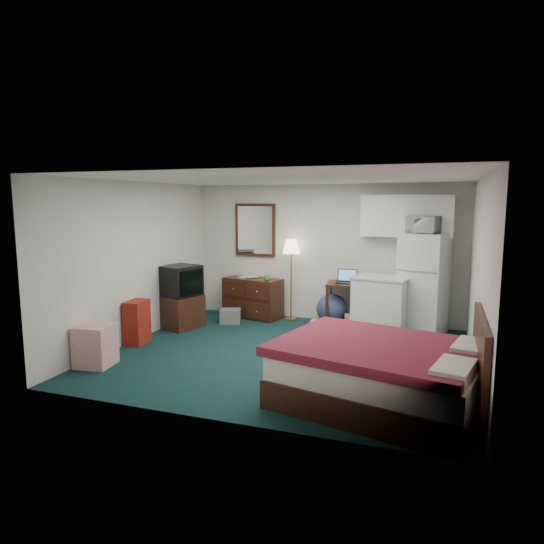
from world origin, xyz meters
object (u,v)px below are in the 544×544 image
at_px(fridge, 423,284).
at_px(bed, 380,374).
at_px(dresser, 253,298).
at_px(floor_lamp, 291,280).
at_px(desk, 344,304).
at_px(suitcase, 137,322).
at_px(tv_stand, 182,312).
at_px(kitchen_counter, 381,306).

relative_size(fridge, bed, 0.81).
relative_size(dresser, floor_lamp, 0.73).
xyz_separation_m(desk, suitcase, (-2.81, -2.18, -0.05)).
distance_m(dresser, floor_lamp, 0.83).
bearing_deg(fridge, bed, -79.09).
xyz_separation_m(floor_lamp, desk, (1.02, -0.11, -0.36)).
xyz_separation_m(dresser, fridge, (3.09, -0.10, 0.46)).
bearing_deg(floor_lamp, fridge, -3.88).
height_order(dresser, fridge, fridge).
relative_size(desk, suitcase, 1.14).
bearing_deg(tv_stand, fridge, 34.11).
bearing_deg(kitchen_counter, desk, 168.79).
bearing_deg(desk, bed, -78.47).
relative_size(dresser, kitchen_counter, 1.19).
distance_m(floor_lamp, kitchen_counter, 1.76).
xyz_separation_m(desk, bed, (1.03, -3.21, -0.05)).
height_order(desk, bed, desk).
bearing_deg(dresser, tv_stand, -114.75).
height_order(desk, kitchen_counter, kitchen_counter).
height_order(desk, fridge, fridge).
bearing_deg(kitchen_counter, floor_lamp, 178.11).
distance_m(fridge, bed, 3.21).
distance_m(dresser, kitchen_counter, 2.46).
bearing_deg(tv_stand, suitcase, -78.67).
relative_size(bed, suitcase, 3.06).
bearing_deg(floor_lamp, suitcase, -127.98).
relative_size(kitchen_counter, fridge, 0.55).
height_order(fridge, tv_stand, fridge).
distance_m(desk, suitcase, 3.55).
height_order(bed, tv_stand, bed).
xyz_separation_m(floor_lamp, tv_stand, (-1.63, -1.20, -0.47)).
bearing_deg(dresser, floor_lamp, 17.67).
bearing_deg(bed, dresser, 143.69).
xyz_separation_m(dresser, bed, (2.79, -3.26, -0.04)).
height_order(kitchen_counter, suitcase, kitchen_counter).
relative_size(desk, bed, 0.37).
distance_m(dresser, desk, 1.76).
bearing_deg(dresser, kitchen_counter, 5.59).
height_order(kitchen_counter, tv_stand, kitchen_counter).
bearing_deg(kitchen_counter, fridge, 29.66).
bearing_deg(bed, floor_lamp, 134.81).
bearing_deg(kitchen_counter, dresser, -176.74).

